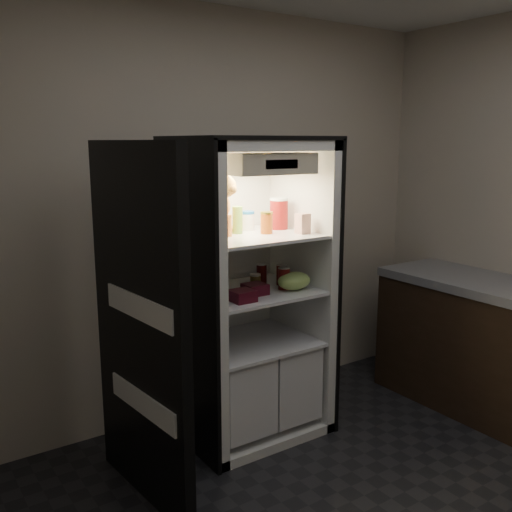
{
  "coord_description": "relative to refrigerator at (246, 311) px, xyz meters",
  "views": [
    {
      "loc": [
        -1.9,
        -1.52,
        1.84
      ],
      "look_at": [
        0.03,
        1.32,
        1.15
      ],
      "focal_mm": 40.0,
      "sensor_mm": 36.0,
      "label": 1
    }
  ],
  "objects": [
    {
      "name": "condiment_jar",
      "position": [
        0.04,
        -0.04,
        0.19
      ],
      "size": [
        0.07,
        0.07,
        0.09
      ],
      "color": "#533E17",
      "rests_on": "refrigerator"
    },
    {
      "name": "fridge_door",
      "position": [
        -0.85,
        -0.32,
        0.12
      ],
      "size": [
        0.14,
        0.87,
        1.85
      ],
      "rotation": [
        0.0,
        0.0,
        0.09
      ],
      "color": "black",
      "rests_on": "floor"
    },
    {
      "name": "berry_box_left",
      "position": [
        -0.19,
        -0.24,
        0.18
      ],
      "size": [
        0.13,
        0.13,
        0.07
      ],
      "primitive_type": "cube",
      "color": "#4A0C18",
      "rests_on": "refrigerator"
    },
    {
      "name": "mayo_tub",
      "position": [
        0.07,
        0.09,
        0.56
      ],
      "size": [
        0.09,
        0.09,
        0.12
      ],
      "color": "white",
      "rests_on": "refrigerator"
    },
    {
      "name": "salsa_jar",
      "position": [
        0.09,
        -0.09,
        0.57
      ],
      "size": [
        0.08,
        0.08,
        0.13
      ],
      "color": "maroon",
      "rests_on": "refrigerator"
    },
    {
      "name": "soda_can_b",
      "position": [
        0.23,
        -0.06,
        0.21
      ],
      "size": [
        0.07,
        0.07,
        0.13
      ],
      "color": "black",
      "rests_on": "refrigerator"
    },
    {
      "name": "refrigerator",
      "position": [
        0.0,
        0.0,
        0.0
      ],
      "size": [
        0.9,
        0.72,
        1.88
      ],
      "color": "white",
      "rests_on": "floor"
    },
    {
      "name": "cream_carton",
      "position": [
        0.27,
        -0.21,
        0.56
      ],
      "size": [
        0.07,
        0.07,
        0.12
      ],
      "primitive_type": "cube",
      "color": "white",
      "rests_on": "refrigerator"
    },
    {
      "name": "tabby_cat",
      "position": [
        -0.22,
        0.04,
        0.65
      ],
      "size": [
        0.36,
        0.39,
        0.4
      ],
      "rotation": [
        0.0,
        0.0,
        0.3
      ],
      "color": "orange",
      "rests_on": "refrigerator"
    },
    {
      "name": "grape_bag",
      "position": [
        0.22,
        -0.2,
        0.2
      ],
      "size": [
        0.22,
        0.16,
        0.11
      ],
      "primitive_type": "ellipsoid",
      "color": "#8AB052",
      "rests_on": "refrigerator"
    },
    {
      "name": "room_shell",
      "position": [
        0.0,
        -1.38,
        0.83
      ],
      "size": [
        3.6,
        3.6,
        3.6
      ],
      "color": "white",
      "rests_on": "floor"
    },
    {
      "name": "parmesan_shaker",
      "position": [
        -0.06,
        0.01,
        0.58
      ],
      "size": [
        0.06,
        0.06,
        0.17
      ],
      "color": "#27902A",
      "rests_on": "refrigerator"
    },
    {
      "name": "soda_can_a",
      "position": [
        0.15,
        0.06,
        0.21
      ],
      "size": [
        0.07,
        0.07,
        0.12
      ],
      "color": "black",
      "rests_on": "refrigerator"
    },
    {
      "name": "pepper_jar",
      "position": [
        0.26,
        0.02,
        0.6
      ],
      "size": [
        0.12,
        0.12,
        0.2
      ],
      "color": "#A31B15",
      "rests_on": "refrigerator"
    },
    {
      "name": "soda_can_c",
      "position": [
        0.18,
        -0.16,
        0.22
      ],
      "size": [
        0.07,
        0.07,
        0.14
      ],
      "color": "black",
      "rests_on": "refrigerator"
    },
    {
      "name": "berry_box_right",
      "position": [
        -0.04,
        -0.16,
        0.18
      ],
      "size": [
        0.13,
        0.13,
        0.06
      ],
      "primitive_type": "cube",
      "color": "#4A0C18",
      "rests_on": "refrigerator"
    }
  ]
}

